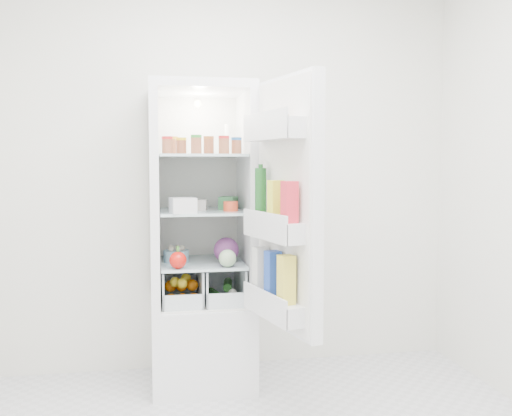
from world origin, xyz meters
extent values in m
cube|color=white|center=(0.00, 1.50, 1.30)|extent=(3.00, 0.02, 2.60)
cube|color=white|center=(-0.20, 1.21, 0.25)|extent=(0.60, 0.60, 0.50)
cube|color=white|center=(-0.20, 1.21, 1.77)|extent=(0.60, 0.60, 0.05)
cube|color=white|center=(-0.20, 1.49, 1.12)|extent=(0.60, 0.05, 1.25)
cube|color=white|center=(-0.47, 1.21, 1.12)|extent=(0.05, 0.60, 1.25)
cube|color=white|center=(0.07, 1.21, 1.12)|extent=(0.05, 0.60, 1.25)
cube|color=white|center=(-0.20, 1.46, 1.12)|extent=(0.50, 0.01, 1.25)
sphere|color=white|center=(-0.20, 1.42, 1.71)|extent=(0.05, 0.05, 0.05)
cube|color=silver|center=(-0.20, 1.19, 0.74)|extent=(0.49, 0.53, 0.01)
cube|color=silver|center=(-0.20, 1.19, 1.05)|extent=(0.49, 0.53, 0.02)
cube|color=silver|center=(-0.20, 1.19, 1.38)|extent=(0.49, 0.53, 0.02)
cylinder|color=#B21919|center=(-0.40, 1.05, 1.43)|extent=(0.06, 0.06, 0.08)
cylinder|color=gold|center=(-0.32, 1.10, 1.43)|extent=(0.06, 0.06, 0.08)
cylinder|color=#267226|center=(-0.24, 1.02, 1.43)|extent=(0.06, 0.06, 0.08)
cylinder|color=brown|center=(-0.16, 1.12, 1.43)|extent=(0.06, 0.06, 0.08)
cylinder|color=#B21919|center=(-0.08, 1.05, 1.43)|extent=(0.06, 0.06, 0.08)
cylinder|color=#194C8C|center=(0.00, 1.10, 1.43)|extent=(0.06, 0.06, 0.08)
cylinder|color=#BF8C19|center=(-0.36, 1.28, 1.43)|extent=(0.06, 0.06, 0.08)
cylinder|color=white|center=(-0.01, 1.32, 1.48)|extent=(0.07, 0.07, 0.19)
cube|color=silver|center=(-0.32, 0.99, 1.10)|extent=(0.15, 0.15, 0.09)
cube|color=beige|center=(-0.22, 1.20, 1.09)|extent=(0.13, 0.13, 0.06)
cylinder|color=#E04221|center=(-0.04, 1.08, 1.09)|extent=(0.11, 0.11, 0.06)
cube|color=#3B8249|center=(-0.03, 1.24, 1.10)|extent=(0.14, 0.16, 0.08)
sphere|color=#4A1B4F|center=(-0.06, 1.13, 0.82)|extent=(0.15, 0.15, 0.15)
sphere|color=red|center=(-0.35, 0.97, 0.80)|extent=(0.10, 0.10, 0.10)
cylinder|color=#8FC0D6|center=(-0.35, 1.20, 0.78)|extent=(0.18, 0.18, 0.07)
sphere|color=#96B487|center=(-0.07, 0.97, 0.80)|extent=(0.10, 0.10, 0.10)
sphere|color=orange|center=(-0.39, 1.06, 0.55)|extent=(0.07, 0.07, 0.07)
sphere|color=orange|center=(-0.32, 1.06, 0.55)|extent=(0.07, 0.07, 0.07)
sphere|color=orange|center=(-0.26, 1.06, 0.55)|extent=(0.07, 0.07, 0.07)
sphere|color=orange|center=(-0.39, 1.19, 0.61)|extent=(0.07, 0.07, 0.07)
sphere|color=orange|center=(-0.32, 1.19, 0.61)|extent=(0.07, 0.07, 0.07)
sphere|color=orange|center=(-0.26, 1.19, 0.61)|extent=(0.07, 0.07, 0.07)
sphere|color=yellow|center=(-0.36, 1.12, 0.64)|extent=(0.06, 0.06, 0.06)
sphere|color=yellow|center=(-0.29, 1.24, 0.64)|extent=(0.06, 0.06, 0.06)
sphere|color=yellow|center=(-0.32, 1.08, 0.64)|extent=(0.06, 0.06, 0.06)
cylinder|color=#1A4517|center=(-0.12, 1.19, 0.54)|extent=(0.09, 0.21, 0.05)
cylinder|color=#1A4517|center=(-0.04, 1.24, 0.59)|extent=(0.08, 0.21, 0.05)
sphere|color=white|center=(-0.08, 1.06, 0.54)|extent=(0.05, 0.05, 0.05)
sphere|color=white|center=(-0.03, 1.08, 0.57)|extent=(0.05, 0.05, 0.05)
cube|color=white|center=(0.20, 0.63, 1.12)|extent=(0.20, 0.60, 1.30)
cube|color=white|center=(0.17, 0.62, 1.12)|extent=(0.14, 0.55, 1.26)
cube|color=silver|center=(0.12, 0.61, 1.50)|extent=(0.23, 0.51, 0.10)
cube|color=silver|center=(0.12, 0.61, 1.00)|extent=(0.23, 0.51, 0.10)
cube|color=silver|center=(0.12, 0.61, 0.60)|extent=(0.23, 0.51, 0.10)
sphere|color=#A26D49|center=(0.14, 0.49, 1.56)|extent=(0.05, 0.05, 0.05)
sphere|color=#A26D49|center=(0.12, 0.57, 1.56)|extent=(0.05, 0.05, 0.05)
sphere|color=#A26D49|center=(0.10, 0.64, 1.56)|extent=(0.05, 0.05, 0.05)
sphere|color=#A26D49|center=(0.08, 0.72, 1.56)|extent=(0.05, 0.05, 0.05)
sphere|color=#A26D49|center=(0.07, 0.80, 1.56)|extent=(0.05, 0.05, 0.05)
cylinder|color=#164E1C|center=(0.08, 0.75, 1.18)|extent=(0.06, 0.06, 0.26)
cube|color=#FBFB37|center=(0.12, 0.58, 1.15)|extent=(0.08, 0.08, 0.20)
cube|color=#EC293A|center=(0.16, 0.43, 1.15)|extent=(0.08, 0.08, 0.20)
cube|color=white|center=(0.08, 0.75, 0.77)|extent=(0.08, 0.08, 0.24)
cube|color=#244AB7|center=(0.11, 0.60, 0.77)|extent=(0.08, 0.08, 0.24)
cube|color=#FBE847|center=(0.15, 0.46, 0.77)|extent=(0.08, 0.08, 0.24)
camera|label=1|loc=(-0.48, -2.20, 1.33)|focal=40.00mm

